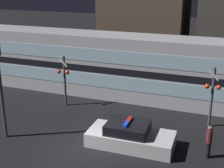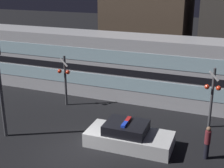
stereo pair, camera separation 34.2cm
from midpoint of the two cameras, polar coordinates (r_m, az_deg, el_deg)
ground_plane at (r=15.74m, az=-6.71°, el=-12.55°), size 120.00×120.00×0.00m
train at (r=22.89m, az=-2.84°, el=3.70°), size 20.11×2.86×4.43m
police_car at (r=16.13m, az=2.70°, el=-9.53°), size 4.43×2.05×1.36m
pedestrian at (r=15.57m, az=16.68°, el=-10.04°), size 0.28×0.28×1.67m
crossing_signal_near at (r=18.25m, az=17.33°, el=-1.72°), size 0.89×0.37×3.53m
crossing_signal_far at (r=20.74m, az=-9.18°, el=1.15°), size 0.89×0.37×3.41m
building_left at (r=30.46m, az=5.80°, el=11.44°), size 7.66×6.17×8.66m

